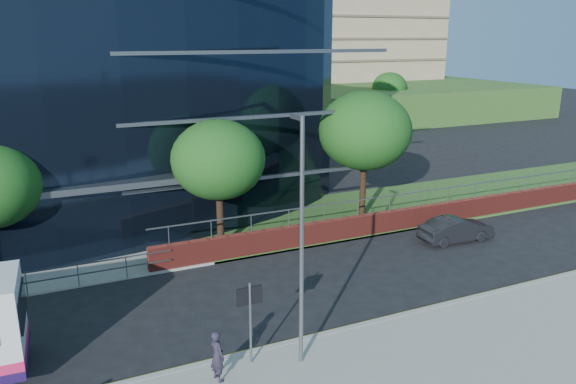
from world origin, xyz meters
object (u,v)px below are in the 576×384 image
street_sign (250,306)px  tree_far_c (218,160)px  tree_far_d (365,131)px  pedestrian (217,356)px  tree_dist_f (390,87)px  parked_car (456,229)px  streetlight_east (301,237)px  tree_dist_e (278,91)px

street_sign → tree_far_c: tree_far_c is taller
tree_far_d → pedestrian: (-12.77, -12.06, -4.21)m
tree_dist_f → parked_car: bearing=-120.1°
tree_dist_f → streetlight_east: size_ratio=0.76×
tree_far_c → streetlight_east: size_ratio=0.81×
tree_dist_f → parked_car: size_ratio=1.52×
tree_far_c → parked_car: bearing=-20.9°
tree_far_c → tree_dist_f: (33.00, 33.00, -0.33)m
street_sign → streetlight_east: size_ratio=0.35×
tree_dist_e → parked_car: size_ratio=1.64×
streetlight_east → tree_dist_e: bearing=66.9°
street_sign → tree_far_c: size_ratio=0.43×
pedestrian → street_sign: bearing=-84.4°
tree_dist_f → tree_far_d: bearing=-126.9°
tree_dist_f → street_sign: bearing=-129.2°
street_sign → tree_far_c: (2.50, 10.59, 2.39)m
parked_car → street_sign: bearing=116.6°
street_sign → parked_car: size_ratio=0.70×
pedestrian → tree_dist_f: bearing=-54.6°
tree_far_c → tree_far_d: (9.00, 1.00, 0.65)m
tree_dist_e → street_sign: bearing=-115.1°
streetlight_east → pedestrian: bearing=177.6°
tree_far_d → tree_dist_f: 40.01m
parked_car → pedestrian: bearing=116.3°
tree_far_d → tree_dist_e: bearing=75.1°
tree_dist_f → pedestrian: (-36.77, -44.06, -3.23)m
tree_far_c → tree_dist_e: size_ratio=1.00×
tree_dist_f → pedestrian: 57.48m
tree_far_c → tree_far_d: size_ratio=0.87×
tree_far_d → parked_car: (2.38, -5.34, -4.53)m
tree_dist_e → tree_dist_f: (16.00, 2.00, -0.33)m
parked_car → tree_far_c: bearing=71.5°
parked_car → pedestrian: pedestrian is taller
parked_car → streetlight_east: bearing=121.3°
tree_dist_f → pedestrian: bearing=-129.8°
tree_far_d → tree_far_c: bearing=-173.7°
tree_far_d → tree_dist_f: size_ratio=1.23×
pedestrian → streetlight_east: bearing=-107.2°
tree_far_d → parked_car: size_ratio=1.87×
tree_far_d → streetlight_east: streetlight_east is taller
pedestrian → tree_far_c: bearing=-33.6°
tree_dist_e → parked_car: bearing=-99.0°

